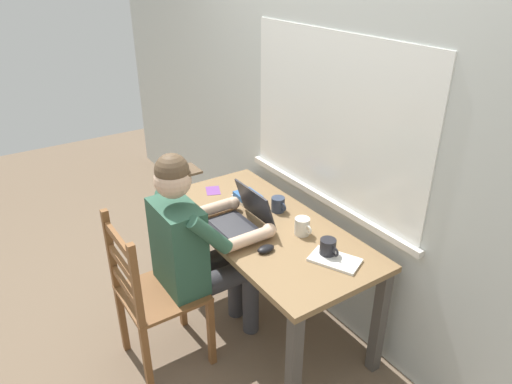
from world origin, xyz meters
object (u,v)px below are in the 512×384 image
object	(u,v)px
landscape_photo_print	(213,191)
laptop	(242,219)
seated_person	(197,245)
coffee_mug_spare	(278,204)
coffee_mug_white	(302,226)
book_stack_main	(247,198)
desk	(265,239)
computer_mouse	(266,249)
wooden_chair	(153,295)
coffee_mug_dark	(328,248)

from	to	relation	value
landscape_photo_print	laptop	bearing A→B (deg)	13.43
seated_person	coffee_mug_spare	bearing A→B (deg)	93.03
coffee_mug_white	landscape_photo_print	xyz separation A→B (m)	(-0.75, -0.15, -0.05)
seated_person	landscape_photo_print	world-z (taller)	seated_person
book_stack_main	landscape_photo_print	xyz separation A→B (m)	(-0.26, -0.11, -0.03)
seated_person	coffee_mug_spare	size ratio (longest dim) A/B	10.42
desk	landscape_photo_print	xyz separation A→B (m)	(-0.55, -0.04, 0.10)
computer_mouse	laptop	bearing A→B (deg)	173.68
wooden_chair	computer_mouse	xyz separation A→B (m)	(0.29, 0.54, 0.26)
wooden_chair	coffee_mug_spare	xyz separation A→B (m)	(-0.03, 0.86, 0.29)
desk	computer_mouse	bearing A→B (deg)	-33.43
laptop	computer_mouse	world-z (taller)	laptop
desk	wooden_chair	xyz separation A→B (m)	(-0.06, -0.70, -0.15)
coffee_mug_dark	landscape_photo_print	bearing A→B (deg)	-172.55
coffee_mug_spare	landscape_photo_print	distance (m)	0.51
seated_person	computer_mouse	world-z (taller)	seated_person
coffee_mug_white	book_stack_main	bearing A→B (deg)	-174.64
wooden_chair	laptop	xyz separation A→B (m)	(0.00, 0.58, 0.30)
computer_mouse	coffee_mug_dark	xyz separation A→B (m)	(0.21, 0.25, 0.03)
coffee_mug_dark	seated_person	bearing A→B (deg)	-134.59
seated_person	desk	bearing A→B (deg)	82.09
coffee_mug_spare	computer_mouse	bearing A→B (deg)	-44.41
seated_person	book_stack_main	bearing A→B (deg)	116.19
book_stack_main	laptop	bearing A→B (deg)	-38.12
book_stack_main	coffee_mug_white	bearing A→B (deg)	5.36
desk	laptop	world-z (taller)	laptop
seated_person	wooden_chair	world-z (taller)	seated_person
laptop	coffee_mug_white	distance (m)	0.35
desk	coffee_mug_spare	size ratio (longest dim) A/B	12.00
coffee_mug_white	book_stack_main	distance (m)	0.50
laptop	landscape_photo_print	world-z (taller)	laptop
computer_mouse	coffee_mug_dark	world-z (taller)	coffee_mug_dark
wooden_chair	coffee_mug_white	world-z (taller)	wooden_chair
seated_person	coffee_mug_white	world-z (taller)	seated_person
laptop	computer_mouse	size ratio (longest dim) A/B	3.30
landscape_photo_print	computer_mouse	bearing A→B (deg)	14.58
coffee_mug_white	coffee_mug_dark	bearing A→B (deg)	-5.61
computer_mouse	coffee_mug_dark	distance (m)	0.33
computer_mouse	book_stack_main	distance (m)	0.57
desk	computer_mouse	world-z (taller)	computer_mouse
coffee_mug_white	laptop	bearing A→B (deg)	-137.06
desk	computer_mouse	size ratio (longest dim) A/B	14.50
coffee_mug_spare	coffee_mug_white	bearing A→B (deg)	-8.76
coffee_mug_dark	coffee_mug_spare	size ratio (longest dim) A/B	1.01
computer_mouse	coffee_mug_spare	bearing A→B (deg)	135.59
wooden_chair	coffee_mug_dark	distance (m)	0.98
seated_person	coffee_mug_white	size ratio (longest dim) A/B	10.18
desk	wooden_chair	distance (m)	0.72
wooden_chair	desk	bearing A→B (deg)	85.26
landscape_photo_print	wooden_chair	bearing A→B (deg)	-30.19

